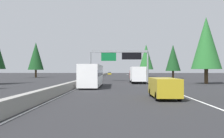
{
  "coord_description": "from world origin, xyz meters",
  "views": [
    {
      "loc": [
        -3.37,
        -5.28,
        2.34
      ],
      "look_at": [
        67.39,
        -4.07,
        2.7
      ],
      "focal_mm": 40.36,
      "sensor_mm": 36.0,
      "label": 1
    }
  ],
  "objects_px": {
    "box_truck_distant_b": "(137,74)",
    "conifer_right_mid": "(173,58)",
    "minivan_mid_right": "(164,87)",
    "conifer_right_far": "(146,57)",
    "sign_gantry_overhead": "(120,57)",
    "sedan_mid_center": "(110,73)",
    "conifer_left_mid": "(36,56)",
    "conifer_right_near": "(206,43)",
    "bus_near_center": "(92,75)"
  },
  "relations": [
    {
      "from": "conifer_right_mid",
      "to": "box_truck_distant_b",
      "type": "bearing_deg",
      "value": 155.07
    },
    {
      "from": "conifer_right_far",
      "to": "conifer_left_mid",
      "type": "relative_size",
      "value": 1.07
    },
    {
      "from": "sign_gantry_overhead",
      "to": "conifer_right_mid",
      "type": "xyz_separation_m",
      "value": [
        18.95,
        -15.66,
        0.65
      ]
    },
    {
      "from": "conifer_right_near",
      "to": "conifer_right_mid",
      "type": "distance_m",
      "value": 29.12
    },
    {
      "from": "sedan_mid_center",
      "to": "conifer_left_mid",
      "type": "relative_size",
      "value": 0.38
    },
    {
      "from": "conifer_right_far",
      "to": "conifer_right_near",
      "type": "bearing_deg",
      "value": -175.21
    },
    {
      "from": "conifer_right_mid",
      "to": "conifer_right_far",
      "type": "distance_m",
      "value": 22.92
    },
    {
      "from": "sign_gantry_overhead",
      "to": "conifer_right_mid",
      "type": "distance_m",
      "value": 24.59
    },
    {
      "from": "minivan_mid_right",
      "to": "conifer_right_mid",
      "type": "xyz_separation_m",
      "value": [
        52.07,
        -12.46,
        5.0
      ]
    },
    {
      "from": "bus_near_center",
      "to": "conifer_right_near",
      "type": "bearing_deg",
      "value": -66.08
    },
    {
      "from": "sedan_mid_center",
      "to": "bus_near_center",
      "type": "bearing_deg",
      "value": 179.98
    },
    {
      "from": "box_truck_distant_b",
      "to": "conifer_right_near",
      "type": "bearing_deg",
      "value": -99.59
    },
    {
      "from": "sign_gantry_overhead",
      "to": "conifer_left_mid",
      "type": "height_order",
      "value": "conifer_left_mid"
    },
    {
      "from": "sign_gantry_overhead",
      "to": "conifer_left_mid",
      "type": "distance_m",
      "value": 38.04
    },
    {
      "from": "bus_near_center",
      "to": "box_truck_distant_b",
      "type": "bearing_deg",
      "value": -34.9
    },
    {
      "from": "conifer_right_mid",
      "to": "conifer_left_mid",
      "type": "distance_m",
      "value": 43.23
    },
    {
      "from": "bus_near_center",
      "to": "box_truck_distant_b",
      "type": "distance_m",
      "value": 12.74
    },
    {
      "from": "conifer_right_near",
      "to": "minivan_mid_right",
      "type": "bearing_deg",
      "value": 153.12
    },
    {
      "from": "minivan_mid_right",
      "to": "box_truck_distant_b",
      "type": "bearing_deg",
      "value": 0.31
    },
    {
      "from": "minivan_mid_right",
      "to": "conifer_right_mid",
      "type": "height_order",
      "value": "conifer_right_mid"
    },
    {
      "from": "minivan_mid_right",
      "to": "conifer_right_far",
      "type": "relative_size",
      "value": 0.41
    },
    {
      "from": "sign_gantry_overhead",
      "to": "conifer_right_near",
      "type": "xyz_separation_m",
      "value": [
        -10.14,
        -14.85,
        1.78
      ]
    },
    {
      "from": "box_truck_distant_b",
      "to": "conifer_left_mid",
      "type": "bearing_deg",
      "value": 40.43
    },
    {
      "from": "conifer_right_mid",
      "to": "conifer_right_near",
      "type": "bearing_deg",
      "value": 178.41
    },
    {
      "from": "minivan_mid_right",
      "to": "conifer_right_mid",
      "type": "distance_m",
      "value": 53.77
    },
    {
      "from": "bus_near_center",
      "to": "conifer_right_near",
      "type": "distance_m",
      "value": 21.54
    },
    {
      "from": "box_truck_distant_b",
      "to": "sedan_mid_center",
      "type": "bearing_deg",
      "value": 4.95
    },
    {
      "from": "bus_near_center",
      "to": "conifer_right_mid",
      "type": "height_order",
      "value": "conifer_right_mid"
    },
    {
      "from": "sedan_mid_center",
      "to": "conifer_left_mid",
      "type": "xyz_separation_m",
      "value": [
        -48.64,
        22.63,
        6.27
      ]
    },
    {
      "from": "sign_gantry_overhead",
      "to": "conifer_left_mid",
      "type": "relative_size",
      "value": 1.11
    },
    {
      "from": "conifer_right_near",
      "to": "conifer_left_mid",
      "type": "bearing_deg",
      "value": 48.34
    },
    {
      "from": "sign_gantry_overhead",
      "to": "bus_near_center",
      "type": "height_order",
      "value": "sign_gantry_overhead"
    },
    {
      "from": "bus_near_center",
      "to": "sedan_mid_center",
      "type": "height_order",
      "value": "bus_near_center"
    },
    {
      "from": "sedan_mid_center",
      "to": "conifer_right_far",
      "type": "relative_size",
      "value": 0.36
    },
    {
      "from": "sedan_mid_center",
      "to": "conifer_left_mid",
      "type": "height_order",
      "value": "conifer_left_mid"
    },
    {
      "from": "bus_near_center",
      "to": "sedan_mid_center",
      "type": "relative_size",
      "value": 2.61
    },
    {
      "from": "sign_gantry_overhead",
      "to": "conifer_right_far",
      "type": "distance_m",
      "value": 42.62
    },
    {
      "from": "box_truck_distant_b",
      "to": "conifer_left_mid",
      "type": "xyz_separation_m",
      "value": [
        35.08,
        29.88,
        5.34
      ]
    },
    {
      "from": "sedan_mid_center",
      "to": "conifer_right_near",
      "type": "bearing_deg",
      "value": -167.47
    },
    {
      "from": "conifer_right_near",
      "to": "conifer_right_mid",
      "type": "height_order",
      "value": "conifer_right_near"
    },
    {
      "from": "sedan_mid_center",
      "to": "conifer_right_far",
      "type": "height_order",
      "value": "conifer_right_far"
    },
    {
      "from": "sign_gantry_overhead",
      "to": "conifer_right_far",
      "type": "height_order",
      "value": "conifer_right_far"
    },
    {
      "from": "conifer_right_far",
      "to": "sedan_mid_center",
      "type": "bearing_deg",
      "value": 23.23
    },
    {
      "from": "conifer_right_mid",
      "to": "sign_gantry_overhead",
      "type": "bearing_deg",
      "value": 140.43
    },
    {
      "from": "minivan_mid_right",
      "to": "sedan_mid_center",
      "type": "distance_m",
      "value": 108.95
    },
    {
      "from": "conifer_left_mid",
      "to": "conifer_right_mid",
      "type": "bearing_deg",
      "value": -100.64
    },
    {
      "from": "box_truck_distant_b",
      "to": "conifer_right_mid",
      "type": "height_order",
      "value": "conifer_right_mid"
    },
    {
      "from": "box_truck_distant_b",
      "to": "conifer_right_mid",
      "type": "bearing_deg",
      "value": -24.93
    },
    {
      "from": "conifer_right_near",
      "to": "conifer_right_mid",
      "type": "relative_size",
      "value": 1.19
    },
    {
      "from": "minivan_mid_right",
      "to": "sedan_mid_center",
      "type": "height_order",
      "value": "minivan_mid_right"
    }
  ]
}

